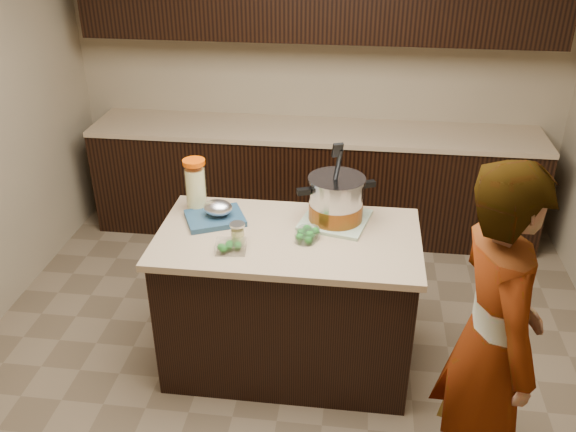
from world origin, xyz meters
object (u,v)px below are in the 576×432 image
(island, at_px, (288,301))
(lemonade_pitcher, at_px, (196,187))
(person, at_px, (491,342))
(stock_pot, at_px, (336,202))

(island, height_order, lemonade_pitcher, lemonade_pitcher)
(island, bearing_deg, lemonade_pitcher, 158.02)
(person, bearing_deg, lemonade_pitcher, 47.18)
(island, bearing_deg, stock_pot, 37.26)
(lemonade_pitcher, bearing_deg, stock_pot, -2.90)
(island, distance_m, stock_pot, 0.66)
(island, relative_size, stock_pot, 3.15)
(stock_pot, distance_m, person, 1.19)
(island, relative_size, person, 0.85)
(lemonade_pitcher, height_order, person, person)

